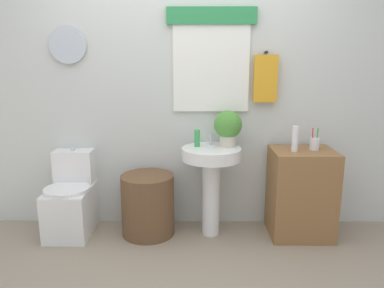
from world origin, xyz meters
The scene contains 10 objects.
back_wall centered at (0.00, 1.15, 1.30)m, with size 4.40×0.18×2.60m.
toilet centered at (-0.98, 0.88, 0.28)m, with size 0.38×0.51×0.73m.
laundry_hamper centered at (-0.30, 0.85, 0.27)m, with size 0.46×0.46×0.53m, color brown.
pedestal_sink centered at (0.24, 0.85, 0.58)m, with size 0.50×0.50×0.78m.
faucet centered at (0.24, 0.97, 0.83)m, with size 0.03×0.03×0.10m, color silver.
wooden_cabinet centered at (1.02, 0.85, 0.38)m, with size 0.52×0.44×0.76m, color olive.
soap_bottle centered at (0.12, 0.90, 0.85)m, with size 0.05×0.05×0.14m, color green.
potted_plant centered at (0.38, 0.91, 0.95)m, with size 0.24×0.24×0.31m.
lotion_bottle centered at (0.93, 0.81, 0.86)m, with size 0.05×0.05×0.21m, color white.
toothbrush_cup centered at (1.11, 0.87, 0.81)m, with size 0.08×0.08×0.19m.
Camera 1 is at (0.10, -2.14, 1.48)m, focal length 34.33 mm.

